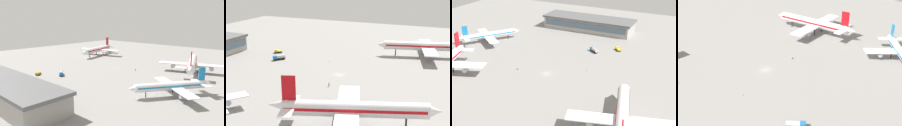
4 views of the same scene
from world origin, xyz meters
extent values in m
plane|color=gray|center=(0.00, 0.00, 0.00)|extent=(288.00, 288.00, 0.00)
cylinder|color=white|center=(44.86, 24.63, 5.79)|extent=(19.36, 42.88, 4.82)
cone|color=white|center=(36.95, 46.62, 5.79)|extent=(5.94, 6.09, 4.58)
cone|color=white|center=(52.76, 2.65, 6.51)|extent=(5.67, 6.98, 3.86)
cube|color=red|center=(44.86, 24.63, 6.15)|extent=(18.86, 41.26, 0.87)
cube|color=white|center=(45.60, 22.57, 5.30)|extent=(41.56, 20.68, 0.43)
cylinder|color=#A5A8AD|center=(34.63, 18.63, 3.62)|extent=(4.42, 6.26, 2.65)
cylinder|color=#A5A8AD|center=(56.57, 26.51, 3.62)|extent=(4.42, 6.26, 2.65)
cube|color=white|center=(51.53, 6.07, 6.27)|extent=(17.00, 9.33, 0.35)
cube|color=red|center=(51.53, 6.07, 12.05)|extent=(1.91, 4.14, 7.71)
cylinder|color=black|center=(39.67, 39.07, 1.69)|extent=(0.58, 0.58, 3.37)
cylinder|color=black|center=(42.41, 20.03, 1.69)|extent=(0.58, 0.58, 3.37)
cylinder|color=black|center=(49.67, 22.64, 1.69)|extent=(0.58, 0.58, 3.37)
cylinder|color=white|center=(56.20, -26.55, 4.49)|extent=(22.69, 29.89, 3.74)
cone|color=white|center=(66.67, -11.77, 5.05)|extent=(5.14, 5.54, 2.99)
cube|color=#1972B2|center=(56.20, -26.55, 4.77)|extent=(21.96, 28.83, 0.67)
cube|color=white|center=(57.18, -25.16, 4.11)|extent=(29.49, 23.09, 0.34)
cylinder|color=#A5A8AD|center=(49.80, -19.94, 2.80)|extent=(4.23, 4.79, 2.06)
cube|color=white|center=(65.04, -14.07, 4.86)|extent=(12.30, 9.95, 0.27)
cube|color=#1972B2|center=(65.04, -14.07, 9.34)|extent=(2.21, 2.90, 5.98)
cylinder|color=black|center=(55.33, -22.60, 1.31)|extent=(0.45, 0.45, 2.62)
cube|color=black|center=(-10.36, -38.78, 0.55)|extent=(6.10, 5.43, 0.30)
cube|color=#1966B2|center=(-8.61, -40.19, 1.50)|extent=(2.59, 2.61, 1.60)
cube|color=#3F596B|center=(-7.98, -40.69, 1.82)|extent=(1.06, 1.29, 0.90)
cylinder|color=#B7B7BC|center=(-11.06, -38.21, 1.60)|extent=(4.63, 4.22, 1.80)
cylinder|color=black|center=(-8.05, -39.42, 0.40)|extent=(0.81, 0.74, 0.80)
cylinder|color=black|center=(-11.48, -36.65, 0.40)|extent=(0.81, 0.74, 0.80)
cylinder|color=#1E2338|center=(15.47, 2.24, 0.42)|extent=(0.36, 0.36, 0.85)
cylinder|color=yellow|center=(15.47, 2.24, 1.15)|extent=(0.43, 0.43, 0.60)
sphere|color=tan|center=(15.47, 2.24, 1.56)|extent=(0.22, 0.22, 0.22)
cylinder|color=yellow|center=(15.51, 2.00, 1.15)|extent=(0.10, 0.10, 0.54)
cylinder|color=yellow|center=(15.44, 2.48, 1.15)|extent=(0.10, 0.10, 0.54)
cone|color=#EA590C|center=(-16.78, -12.81, 0.30)|extent=(0.44, 0.44, 0.60)
camera|label=1|loc=(99.71, -114.09, 34.36)|focal=35.04mm
camera|label=2|loc=(129.79, 56.44, 46.25)|focal=52.91mm
camera|label=3|loc=(-72.20, 124.28, 67.99)|focal=50.63mm
camera|label=4|loc=(-49.18, -94.86, 59.03)|focal=44.31mm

